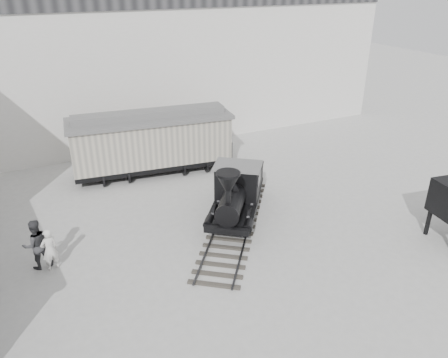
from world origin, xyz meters
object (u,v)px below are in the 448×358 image
locomotive (236,195)px  boxcar (151,141)px  visitor_b (36,244)px  visitor_a (50,250)px

locomotive → boxcar: bearing=142.3°
boxcar → visitor_b: 8.98m
boxcar → visitor_a: size_ratio=5.22×
locomotive → boxcar: (-1.79, 6.31, 0.69)m
boxcar → visitor_a: 8.96m
locomotive → boxcar: size_ratio=0.92×
locomotive → visitor_a: bearing=-140.8°
locomotive → visitor_a: size_ratio=4.82×
locomotive → visitor_b: 8.10m
locomotive → visitor_a: locomotive is taller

